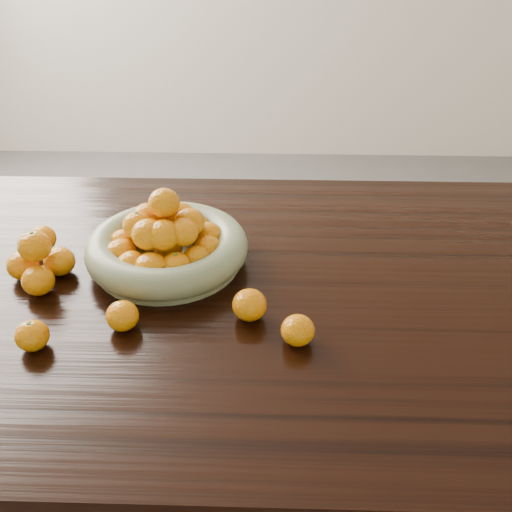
{
  "coord_description": "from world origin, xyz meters",
  "views": [
    {
      "loc": [
        -0.01,
        -0.95,
        1.42
      ],
      "look_at": [
        -0.04,
        -0.02,
        0.83
      ],
      "focal_mm": 40.0,
      "sensor_mm": 36.0,
      "label": 1
    }
  ],
  "objects_px": {
    "dining_table": "(274,318)",
    "orange_pyramid": "(39,263)",
    "fruit_bowl": "(167,244)",
    "loose_orange_0": "(32,335)"
  },
  "relations": [
    {
      "from": "dining_table",
      "to": "fruit_bowl",
      "type": "height_order",
      "value": "fruit_bowl"
    },
    {
      "from": "dining_table",
      "to": "orange_pyramid",
      "type": "distance_m",
      "value": 0.49
    },
    {
      "from": "dining_table",
      "to": "loose_orange_0",
      "type": "relative_size",
      "value": 34.2
    },
    {
      "from": "orange_pyramid",
      "to": "dining_table",
      "type": "bearing_deg",
      "value": 0.31
    },
    {
      "from": "dining_table",
      "to": "orange_pyramid",
      "type": "relative_size",
      "value": 14.91
    },
    {
      "from": "loose_orange_0",
      "to": "fruit_bowl",
      "type": "bearing_deg",
      "value": 55.36
    },
    {
      "from": "loose_orange_0",
      "to": "orange_pyramid",
      "type": "bearing_deg",
      "value": 105.59
    },
    {
      "from": "fruit_bowl",
      "to": "loose_orange_0",
      "type": "relative_size",
      "value": 5.85
    },
    {
      "from": "fruit_bowl",
      "to": "orange_pyramid",
      "type": "bearing_deg",
      "value": -163.18
    },
    {
      "from": "dining_table",
      "to": "fruit_bowl",
      "type": "bearing_deg",
      "value": 162.53
    }
  ]
}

